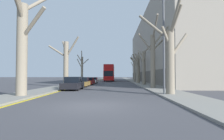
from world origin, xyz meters
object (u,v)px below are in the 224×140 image
object	(u,v)px
double_decker_bus	(109,72)
parked_car_3	(93,80)
street_tree_left_0	(23,43)
street_tree_right_3	(138,68)
parked_car_1	(82,82)
street_tree_left_1	(66,62)
street_tree_right_0	(170,54)
lamp_post	(163,38)
street_tree_right_2	(144,65)
street_tree_right_1	(153,57)
parked_car_2	(88,81)
parked_car_0	(73,84)
street_tree_right_4	(134,70)
street_tree_left_2	(82,68)

from	to	relation	value
double_decker_bus	parked_car_3	bearing A→B (deg)	-102.57
street_tree_left_0	street_tree_right_3	xyz separation A→B (m)	(11.38, 22.94, -0.95)
parked_car_1	street_tree_right_3	bearing A→B (deg)	49.87
street_tree_left_1	street_tree_right_0	world-z (taller)	street_tree_right_0
lamp_post	street_tree_right_2	bearing A→B (deg)	86.99
street_tree_right_2	double_decker_bus	distance (m)	21.13
street_tree_right_1	parked_car_3	bearing A→B (deg)	123.46
street_tree_right_1	street_tree_right_0	bearing A→B (deg)	-91.63
street_tree_left_0	street_tree_right_1	distance (m)	14.55
parked_car_2	street_tree_left_1	bearing A→B (deg)	-108.45
street_tree_right_0	street_tree_right_1	world-z (taller)	street_tree_right_1
street_tree_left_1	double_decker_bus	xyz separation A→B (m)	(5.03, 24.98, -0.97)
street_tree_right_0	street_tree_right_2	size ratio (longest dim) A/B	1.04
street_tree_left_0	parked_car_0	world-z (taller)	street_tree_left_0
parked_car_2	lamp_post	size ratio (longest dim) A/B	0.47
street_tree_right_0	lamp_post	size ratio (longest dim) A/B	0.93
street_tree_left_1	street_tree_right_4	xyz separation A→B (m)	(11.52, 19.78, -0.39)
street_tree_left_2	parked_car_0	distance (m)	16.02
street_tree_right_0	street_tree_right_4	xyz separation A→B (m)	(0.12, 29.51, -0.23)
street_tree_right_0	street_tree_left_0	bearing A→B (deg)	-173.07
parked_car_2	street_tree_right_1	bearing A→B (deg)	-42.71
street_tree_left_0	street_tree_right_4	xyz separation A→B (m)	(11.52, 30.89, -0.94)
street_tree_left_1	street_tree_right_2	xyz separation A→B (m)	(11.54, 4.90, -0.20)
street_tree_left_0	parked_car_2	size ratio (longest dim) A/B	2.23
double_decker_bus	parked_car_1	xyz separation A→B (m)	(-2.90, -24.11, -1.87)
street_tree_right_2	street_tree_left_2	bearing A→B (deg)	150.87
street_tree_right_3	lamp_post	bearing A→B (deg)	-91.61
parked_car_3	lamp_post	xyz separation A→B (m)	(8.63, -21.93, 4.02)
parked_car_0	street_tree_right_0	bearing A→B (deg)	-30.09
parked_car_3	street_tree_right_0	bearing A→B (deg)	-66.90
street_tree_left_1	double_decker_bus	bearing A→B (deg)	78.61
parked_car_3	street_tree_right_1	bearing A→B (deg)	-56.54
street_tree_right_1	street_tree_right_4	world-z (taller)	street_tree_right_1
double_decker_bus	street_tree_left_1	bearing A→B (deg)	-101.39
street_tree_right_4	parked_car_3	bearing A→B (deg)	-140.26
street_tree_left_1	lamp_post	world-z (taller)	lamp_post
street_tree_left_0	parked_car_0	bearing A→B (deg)	72.42
street_tree_right_2	double_decker_bus	bearing A→B (deg)	107.96
parked_car_2	street_tree_left_0	bearing A→B (deg)	-96.96
street_tree_right_0	parked_car_0	world-z (taller)	street_tree_right_0
street_tree_right_2	parked_car_2	size ratio (longest dim) A/B	1.89
street_tree_left_1	street_tree_right_2	distance (m)	12.54
street_tree_left_2	street_tree_right_1	xyz separation A→B (m)	(11.62, -13.68, 0.86)
parked_car_2	street_tree_left_2	bearing A→B (deg)	113.53
street_tree_left_1	street_tree_right_2	size ratio (longest dim) A/B	0.94
street_tree_left_1	parked_car_3	distance (m)	12.51
double_decker_bus	parked_car_1	size ratio (longest dim) A/B	2.70
double_decker_bus	street_tree_right_3	bearing A→B (deg)	-64.26
street_tree_right_3	parked_car_1	world-z (taller)	street_tree_right_3
street_tree_left_2	parked_car_1	bearing A→B (deg)	-78.39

